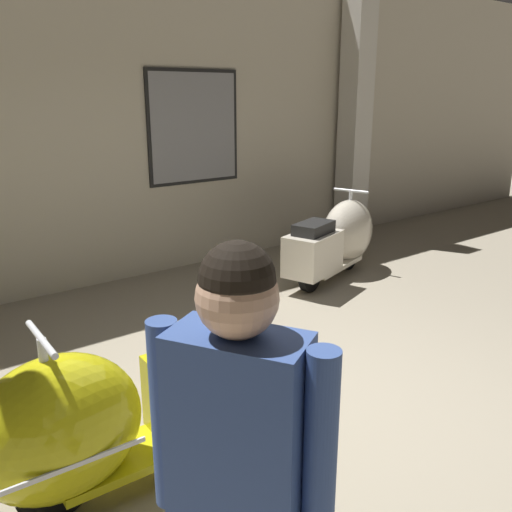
% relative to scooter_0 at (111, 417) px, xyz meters
% --- Properties ---
extents(ground_plane, '(60.00, 60.00, 0.00)m').
position_rel_scooter_0_xyz_m(ground_plane, '(1.51, -0.11, -0.47)').
color(ground_plane, gray).
extents(showroom_back_wall, '(18.00, 0.63, 3.76)m').
position_rel_scooter_0_xyz_m(showroom_back_wall, '(1.65, 3.47, 1.41)').
color(showroom_back_wall, '#BCB29E').
rests_on(showroom_back_wall, ground).
extents(scooter_0, '(1.70, 0.57, 1.03)m').
position_rel_scooter_0_xyz_m(scooter_0, '(0.00, 0.00, 0.00)').
color(scooter_0, black).
rests_on(scooter_0, ground).
extents(scooter_1, '(1.74, 0.96, 1.02)m').
position_rel_scooter_0_xyz_m(scooter_1, '(3.69, 1.90, -0.00)').
color(scooter_1, black).
rests_on(scooter_1, ground).
extents(visitor_1, '(0.42, 0.53, 1.76)m').
position_rel_scooter_0_xyz_m(visitor_1, '(-0.13, -1.37, 0.55)').
color(visitor_1, black).
rests_on(visitor_1, ground).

